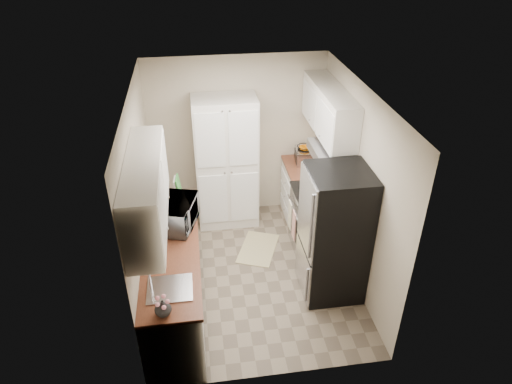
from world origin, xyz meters
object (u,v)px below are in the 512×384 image
electric_range (318,221)px  toaster_oven (305,156)px  microwave (177,214)px  refrigerator (335,234)px  pantry_cabinet (226,163)px  wine_bottle (161,195)px

electric_range → toaster_oven: (0.01, 0.94, 0.55)m
electric_range → microwave: size_ratio=1.88×
refrigerator → toaster_oven: 1.75m
pantry_cabinet → toaster_oven: size_ratio=5.53×
pantry_cabinet → refrigerator: size_ratio=1.18×
pantry_cabinet → electric_range: (1.17, -0.93, -0.52)m
toaster_oven → refrigerator: bearing=-85.3°
electric_range → wine_bottle: bearing=178.3°
pantry_cabinet → refrigerator: (1.14, -1.73, -0.15)m
pantry_cabinet → wine_bottle: 1.26m
wine_bottle → toaster_oven: bearing=22.6°
pantry_cabinet → toaster_oven: bearing=0.7°
pantry_cabinet → toaster_oven: pantry_cabinet is taller
toaster_oven → microwave: bearing=-137.7°
microwave → wine_bottle: bearing=38.2°
electric_range → refrigerator: (-0.03, -0.80, 0.37)m
electric_range → wine_bottle: 2.17m
pantry_cabinet → electric_range: bearing=-38.2°
pantry_cabinet → wine_bottle: pantry_cabinet is taller
refrigerator → microwave: (-1.85, 0.36, 0.24)m
electric_range → microwave: (-1.88, -0.44, 0.61)m
toaster_oven → electric_range: bearing=-84.5°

